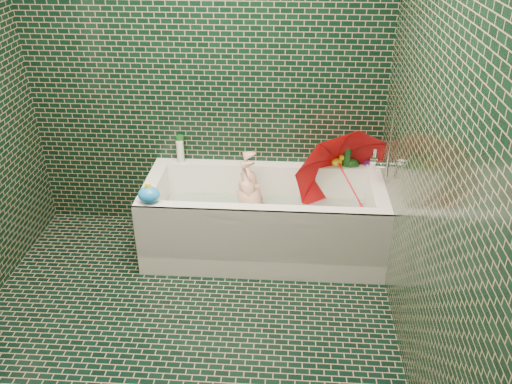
# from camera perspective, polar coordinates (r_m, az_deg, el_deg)

# --- Properties ---
(floor) EXTENTS (2.80, 2.80, 0.00)m
(floor) POSITION_cam_1_polar(r_m,az_deg,el_deg) (3.36, -8.17, -15.66)
(floor) COLOR black
(floor) RESTS_ON ground
(wall_back) EXTENTS (2.80, 0.00, 2.80)m
(wall_back) POSITION_cam_1_polar(r_m,az_deg,el_deg) (3.93, -5.48, 12.68)
(wall_back) COLOR black
(wall_back) RESTS_ON floor
(wall_right) EXTENTS (0.00, 2.80, 2.80)m
(wall_right) POSITION_cam_1_polar(r_m,az_deg,el_deg) (2.66, 18.35, 3.06)
(wall_right) COLOR black
(wall_right) RESTS_ON floor
(bathtub) EXTENTS (1.70, 0.75, 0.55)m
(bathtub) POSITION_cam_1_polar(r_m,az_deg,el_deg) (3.96, 0.82, -3.60)
(bathtub) COLOR white
(bathtub) RESTS_ON floor
(bath_mat) EXTENTS (1.35, 0.47, 0.01)m
(bath_mat) POSITION_cam_1_polar(r_m,az_deg,el_deg) (4.01, 0.82, -4.14)
(bath_mat) COLOR green
(bath_mat) RESTS_ON bathtub
(water) EXTENTS (1.48, 0.53, 0.00)m
(water) POSITION_cam_1_polar(r_m,az_deg,el_deg) (3.93, 0.84, -2.38)
(water) COLOR silver
(water) RESTS_ON bathtub
(faucet) EXTENTS (0.18, 0.19, 0.55)m
(faucet) POSITION_cam_1_polar(r_m,az_deg,el_deg) (3.75, 13.42, 3.34)
(faucet) COLOR silver
(faucet) RESTS_ON wall_right
(child) EXTENTS (0.92, 0.39, 0.31)m
(child) POSITION_cam_1_polar(r_m,az_deg,el_deg) (3.94, -0.17, -2.12)
(child) COLOR #DEA18A
(child) RESTS_ON bathtub
(umbrella) EXTENTS (0.99, 0.99, 0.92)m
(umbrella) POSITION_cam_1_polar(r_m,az_deg,el_deg) (3.90, 9.83, 0.86)
(umbrella) COLOR red
(umbrella) RESTS_ON bathtub
(soap_bottle_a) EXTENTS (0.11, 0.12, 0.27)m
(soap_bottle_a) POSITION_cam_1_polar(r_m,az_deg,el_deg) (4.11, 12.31, 2.36)
(soap_bottle_a) COLOR white
(soap_bottle_a) RESTS_ON bathtub
(soap_bottle_b) EXTENTS (0.12, 0.12, 0.20)m
(soap_bottle_b) POSITION_cam_1_polar(r_m,az_deg,el_deg) (4.13, 12.26, 2.51)
(soap_bottle_b) COLOR #511B67
(soap_bottle_b) RESTS_ON bathtub
(soap_bottle_c) EXTENTS (0.15, 0.15, 0.15)m
(soap_bottle_c) POSITION_cam_1_polar(r_m,az_deg,el_deg) (4.10, 10.32, 2.53)
(soap_bottle_c) COLOR #154B1B
(soap_bottle_c) RESTS_ON bathtub
(bottle_right_tall) EXTENTS (0.07, 0.07, 0.21)m
(bottle_right_tall) POSITION_cam_1_polar(r_m,az_deg,el_deg) (4.08, 9.59, 4.07)
(bottle_right_tall) COLOR #154B1B
(bottle_right_tall) RESTS_ON bathtub
(bottle_right_pump) EXTENTS (0.06, 0.06, 0.16)m
(bottle_right_pump) POSITION_cam_1_polar(r_m,az_deg,el_deg) (4.09, 12.39, 3.51)
(bottle_right_pump) COLOR silver
(bottle_right_pump) RESTS_ON bathtub
(bottle_left_tall) EXTENTS (0.07, 0.07, 0.20)m
(bottle_left_tall) POSITION_cam_1_polar(r_m,az_deg,el_deg) (4.15, -7.95, 4.58)
(bottle_left_tall) COLOR #154B1B
(bottle_left_tall) RESTS_ON bathtub
(bottle_left_short) EXTENTS (0.06, 0.06, 0.17)m
(bottle_left_short) POSITION_cam_1_polar(r_m,az_deg,el_deg) (4.12, -7.97, 4.19)
(bottle_left_short) COLOR white
(bottle_left_short) RESTS_ON bathtub
(rubber_duck) EXTENTS (0.11, 0.07, 0.09)m
(rubber_duck) POSITION_cam_1_polar(r_m,az_deg,el_deg) (4.09, 8.60, 3.22)
(rubber_duck) COLOR yellow
(rubber_duck) RESTS_ON bathtub
(bath_toy) EXTENTS (0.17, 0.16, 0.14)m
(bath_toy) POSITION_cam_1_polar(r_m,az_deg,el_deg) (3.62, -11.21, -0.26)
(bath_toy) COLOR blue
(bath_toy) RESTS_ON bathtub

